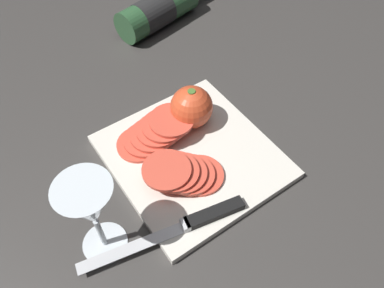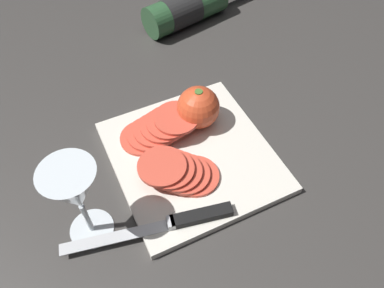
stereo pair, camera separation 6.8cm
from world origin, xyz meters
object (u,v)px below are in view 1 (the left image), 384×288
at_px(wine_glass, 90,208).
at_px(tomato_slice_stack_near, 183,173).
at_px(whole_tomato, 192,107).
at_px(tomato_slice_stack_far, 155,132).
at_px(wine_bottle, 160,9).
at_px(knife, 199,220).

bearing_deg(wine_glass, tomato_slice_stack_near, -81.98).
bearing_deg(whole_tomato, tomato_slice_stack_far, 88.18).
distance_m(wine_glass, tomato_slice_stack_far, 0.23).
height_order(wine_bottle, tomato_slice_stack_far, wine_bottle).
distance_m(wine_bottle, whole_tomato, 0.37).
bearing_deg(tomato_slice_stack_far, wine_bottle, -33.20).
bearing_deg(knife, whole_tomato, -110.59).
height_order(wine_bottle, tomato_slice_stack_near, wine_bottle).
bearing_deg(wine_bottle, tomato_slice_stack_far, 146.80).
distance_m(wine_bottle, tomato_slice_stack_near, 0.50).
distance_m(wine_bottle, wine_glass, 0.62).
relative_size(wine_bottle, knife, 1.22).
xyz_separation_m(wine_glass, whole_tomato, (0.13, -0.26, -0.06)).
bearing_deg(tomato_slice_stack_near, wine_glass, 98.02).
distance_m(whole_tomato, tomato_slice_stack_near, 0.14).
height_order(wine_glass, tomato_slice_stack_near, wine_glass).
bearing_deg(tomato_slice_stack_near, knife, 162.85).
relative_size(wine_bottle, tomato_slice_stack_near, 2.55).
xyz_separation_m(wine_glass, knife, (-0.06, -0.14, -0.10)).
xyz_separation_m(tomato_slice_stack_near, tomato_slice_stack_far, (0.11, -0.01, 0.00)).
xyz_separation_m(whole_tomato, tomato_slice_stack_far, (0.00, 0.08, -0.02)).
xyz_separation_m(wine_glass, tomato_slice_stack_far, (0.13, -0.18, -0.08)).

